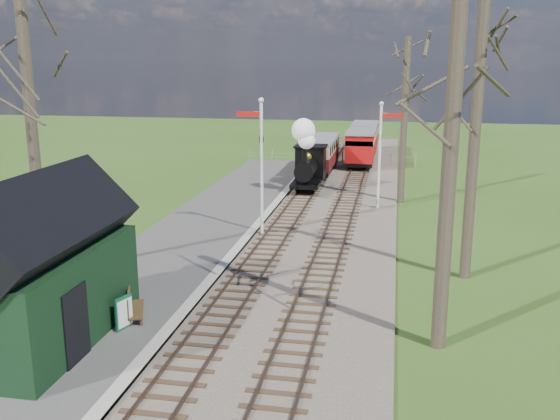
{
  "coord_description": "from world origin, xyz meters",
  "views": [
    {
      "loc": [
        5.08,
        -10.64,
        7.88
      ],
      "look_at": [
        0.39,
        14.61,
        1.6
      ],
      "focal_mm": 40.0,
      "sensor_mm": 36.0,
      "label": 1
    }
  ],
  "objects": [
    {
      "name": "ballast_bed",
      "position": [
        1.3,
        22.0,
        0.05
      ],
      "size": [
        8.0,
        60.0,
        0.1
      ],
      "primitive_type": "cube",
      "color": "brown",
      "rests_on": "ground"
    },
    {
      "name": "distant_hills",
      "position": [
        1.4,
        64.38,
        -16.21
      ],
      "size": [
        114.4,
        48.0,
        22.02
      ],
      "color": "#385B23",
      "rests_on": "ground"
    },
    {
      "name": "semaphore_far",
      "position": [
        4.37,
        22.0,
        3.35
      ],
      "size": [
        1.22,
        0.24,
        5.72
      ],
      "color": "silver",
      "rests_on": "ground"
    },
    {
      "name": "person",
      "position": [
        -3.11,
        3.66,
        0.88
      ],
      "size": [
        0.4,
        0.54,
        1.36
      ],
      "primitive_type": "imported",
      "rotation": [
        0.0,
        0.0,
        1.74
      ],
      "color": "black",
      "rests_on": "platform"
    },
    {
      "name": "sign_board",
      "position": [
        -2.45,
        5.09,
        0.7
      ],
      "size": [
        0.29,
        0.67,
        0.99
      ],
      "color": "#0F4832",
      "rests_on": "platform"
    },
    {
      "name": "semaphore_near",
      "position": [
        -0.77,
        16.0,
        3.62
      ],
      "size": [
        1.22,
        0.24,
        6.22
      ],
      "color": "silver",
      "rests_on": "ground"
    },
    {
      "name": "bare_trees",
      "position": [
        1.33,
        10.1,
        5.21
      ],
      "size": [
        15.51,
        22.39,
        12.0
      ],
      "color": "#382D23",
      "rests_on": "ground"
    },
    {
      "name": "locomotive",
      "position": [
        -0.01,
        25.89,
        2.02
      ],
      "size": [
        1.74,
        4.07,
        4.36
      ],
      "color": "black",
      "rests_on": "ground"
    },
    {
      "name": "red_carriage_b",
      "position": [
        2.6,
        40.76,
        1.5
      ],
      "size": [
        2.06,
        5.11,
        2.17
      ],
      "color": "black",
      "rests_on": "ground"
    },
    {
      "name": "coping_strip",
      "position": [
        -1.2,
        14.0,
        0.1
      ],
      "size": [
        0.4,
        44.0,
        0.21
      ],
      "primitive_type": "cube",
      "color": "#B2AD9E",
      "rests_on": "ground"
    },
    {
      "name": "platform",
      "position": [
        -3.5,
        14.0,
        0.1
      ],
      "size": [
        5.0,
        44.0,
        0.2
      ],
      "primitive_type": "cube",
      "color": "#474442",
      "rests_on": "ground"
    },
    {
      "name": "fence_line",
      "position": [
        0.3,
        36.0,
        0.55
      ],
      "size": [
        12.6,
        0.08,
        1.0
      ],
      "color": "slate",
      "rests_on": "ground"
    },
    {
      "name": "red_carriage_a",
      "position": [
        2.6,
        35.26,
        1.5
      ],
      "size": [
        2.06,
        5.11,
        2.17
      ],
      "color": "black",
      "rests_on": "ground"
    },
    {
      "name": "coach",
      "position": [
        0.0,
        31.95,
        1.48
      ],
      "size": [
        2.03,
        6.97,
        2.14
      ],
      "color": "black",
      "rests_on": "ground"
    },
    {
      "name": "station_shed",
      "position": [
        -4.3,
        4.0,
        2.27
      ],
      "size": [
        3.25,
        6.3,
        4.78
      ],
      "color": "black",
      "rests_on": "platform"
    },
    {
      "name": "track_near",
      "position": [
        0.0,
        22.0,
        0.1
      ],
      "size": [
        1.6,
        60.0,
        0.15
      ],
      "color": "brown",
      "rests_on": "ground"
    },
    {
      "name": "track_far",
      "position": [
        2.6,
        22.0,
        0.1
      ],
      "size": [
        1.6,
        60.0,
        0.15
      ],
      "color": "brown",
      "rests_on": "ground"
    },
    {
      "name": "bench",
      "position": [
        -2.55,
        5.89,
        0.6
      ],
      "size": [
        0.95,
        1.56,
        0.86
      ],
      "color": "#442F18",
      "rests_on": "platform"
    }
  ]
}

